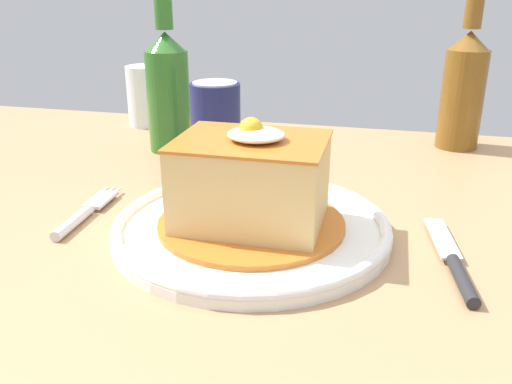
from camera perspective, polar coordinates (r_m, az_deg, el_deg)
The scene contains 9 objects.
dining_table at distance 0.69m, azimuth -2.91°, elevation -11.01°, with size 1.29×0.82×0.77m.
main_plate at distance 0.57m, azimuth -0.48°, elevation -3.59°, with size 0.29×0.29×0.02m.
sandwich_meal at distance 0.56m, azimuth -0.48°, elevation 0.69°, with size 0.19×0.19×0.12m.
fork at distance 0.64m, azimuth -17.54°, elevation -2.23°, with size 0.02×0.14×0.01m.
knife at distance 0.54m, azimuth 20.02°, elevation -7.30°, with size 0.04×0.17×0.01m.
soda_can at distance 0.74m, azimuth -4.16°, elevation 6.57°, with size 0.07×0.07×0.12m.
beer_bottle_green at distance 0.85m, azimuth -9.14°, elevation 10.86°, with size 0.06×0.06×0.27m.
beer_bottle_amber at distance 0.91m, azimuth 20.75°, elevation 10.46°, with size 0.06×0.06×0.27m.
drinking_glass at distance 1.01m, azimuth -11.26°, elevation 9.34°, with size 0.07×0.07×0.10m.
Camera 1 is at (0.17, -0.55, 1.03)m, focal length 38.58 mm.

